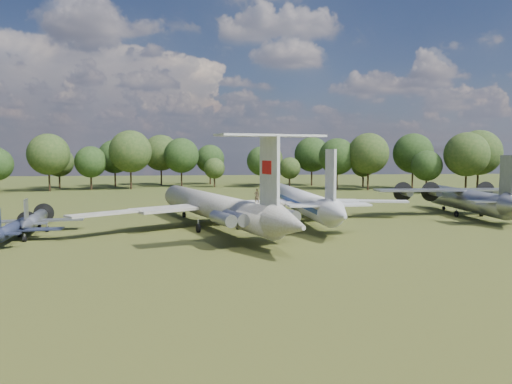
{
  "coord_description": "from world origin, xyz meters",
  "views": [
    {
      "loc": [
        -0.89,
        -72.78,
        11.12
      ],
      "look_at": [
        6.72,
        -0.26,
        5.0
      ],
      "focal_mm": 35.0,
      "sensor_mm": 36.0,
      "label": 1
    }
  ],
  "objects_px": {
    "an12_transport": "(467,203)",
    "person_on_il62": "(257,196)",
    "small_prop_west": "(12,232)",
    "small_prop_northwest": "(35,223)",
    "il62_airliner": "(213,211)",
    "tu104_jet": "(300,205)"
  },
  "relations": [
    {
      "from": "an12_transport",
      "to": "person_on_il62",
      "type": "relative_size",
      "value": 20.04
    },
    {
      "from": "il62_airliner",
      "to": "person_on_il62",
      "type": "height_order",
      "value": "person_on_il62"
    },
    {
      "from": "an12_transport",
      "to": "small_prop_northwest",
      "type": "relative_size",
      "value": 2.01
    },
    {
      "from": "person_on_il62",
      "to": "small_prop_northwest",
      "type": "bearing_deg",
      "value": -34.16
    },
    {
      "from": "il62_airliner",
      "to": "small_prop_west",
      "type": "relative_size",
      "value": 3.23
    },
    {
      "from": "tu104_jet",
      "to": "person_on_il62",
      "type": "bearing_deg",
      "value": -115.83
    },
    {
      "from": "an12_transport",
      "to": "person_on_il62",
      "type": "bearing_deg",
      "value": -147.73
    },
    {
      "from": "tu104_jet",
      "to": "small_prop_west",
      "type": "height_order",
      "value": "tu104_jet"
    },
    {
      "from": "il62_airliner",
      "to": "an12_transport",
      "type": "height_order",
      "value": "il62_airliner"
    },
    {
      "from": "small_prop_west",
      "to": "person_on_il62",
      "type": "xyz_separation_m",
      "value": [
        29.34,
        -5.88,
        4.72
      ]
    },
    {
      "from": "small_prop_northwest",
      "to": "tu104_jet",
      "type": "bearing_deg",
      "value": 3.89
    },
    {
      "from": "small_prop_northwest",
      "to": "person_on_il62",
      "type": "bearing_deg",
      "value": -32.84
    },
    {
      "from": "an12_transport",
      "to": "small_prop_west",
      "type": "xyz_separation_m",
      "value": [
        -67.49,
        -16.93,
        -1.1
      ]
    },
    {
      "from": "an12_transport",
      "to": "small_prop_northwest",
      "type": "bearing_deg",
      "value": -170.52
    },
    {
      "from": "small_prop_northwest",
      "to": "an12_transport",
      "type": "bearing_deg",
      "value": -0.23
    },
    {
      "from": "il62_airliner",
      "to": "tu104_jet",
      "type": "height_order",
      "value": "il62_airliner"
    },
    {
      "from": "il62_airliner",
      "to": "tu104_jet",
      "type": "xyz_separation_m",
      "value": [
        13.99,
        8.31,
        -0.13
      ]
    },
    {
      "from": "an12_transport",
      "to": "person_on_il62",
      "type": "height_order",
      "value": "person_on_il62"
    },
    {
      "from": "small_prop_west",
      "to": "person_on_il62",
      "type": "height_order",
      "value": "person_on_il62"
    },
    {
      "from": "small_prop_northwest",
      "to": "person_on_il62",
      "type": "distance_m",
      "value": 32.27
    },
    {
      "from": "tu104_jet",
      "to": "an12_transport",
      "type": "height_order",
      "value": "tu104_jet"
    },
    {
      "from": "small_prop_west",
      "to": "an12_transport",
      "type": "bearing_deg",
      "value": 9.51
    }
  ]
}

